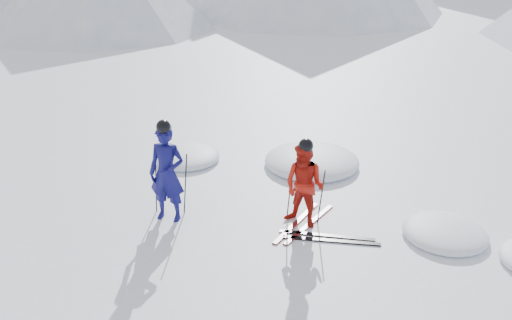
# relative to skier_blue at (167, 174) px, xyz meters

# --- Properties ---
(ground) EXTENTS (160.00, 160.00, 0.00)m
(ground) POSITION_rel_skier_blue_xyz_m (3.21, 0.09, -0.93)
(ground) COLOR white
(ground) RESTS_ON ground
(skier_blue) EXTENTS (0.69, 0.46, 1.86)m
(skier_blue) POSITION_rel_skier_blue_xyz_m (0.00, 0.00, 0.00)
(skier_blue) COLOR #0F0E55
(skier_blue) RESTS_ON ground
(skier_red) EXTENTS (0.93, 0.83, 1.59)m
(skier_red) POSITION_rel_skier_blue_xyz_m (2.48, 0.34, -0.13)
(skier_red) COLOR #AE170D
(skier_red) RESTS_ON ground
(pole_blue_left) EXTENTS (0.12, 0.09, 1.23)m
(pole_blue_left) POSITION_rel_skier_blue_xyz_m (-0.30, 0.15, -0.31)
(pole_blue_left) COLOR black
(pole_blue_left) RESTS_ON ground
(pole_blue_right) EXTENTS (0.12, 0.07, 1.24)m
(pole_blue_right) POSITION_rel_skier_blue_xyz_m (0.25, 0.25, -0.31)
(pole_blue_right) COLOR black
(pole_blue_right) RESTS_ON ground
(pole_red_left) EXTENTS (0.11, 0.09, 1.06)m
(pole_red_left) POSITION_rel_skier_blue_xyz_m (2.18, 0.59, -0.40)
(pole_red_left) COLOR black
(pole_red_left) RESTS_ON ground
(pole_red_right) EXTENTS (0.11, 0.08, 1.06)m
(pole_red_right) POSITION_rel_skier_blue_xyz_m (2.78, 0.49, -0.40)
(pole_red_right) COLOR black
(pole_red_right) RESTS_ON ground
(ski_worn_left) EXTENTS (0.60, 1.65, 0.03)m
(ski_worn_left) POSITION_rel_skier_blue_xyz_m (2.36, 0.34, -0.91)
(ski_worn_left) COLOR black
(ski_worn_left) RESTS_ON ground
(ski_worn_right) EXTENTS (0.71, 1.61, 0.03)m
(ski_worn_right) POSITION_rel_skier_blue_xyz_m (2.60, 0.34, -0.91)
(ski_worn_right) COLOR black
(ski_worn_right) RESTS_ON ground
(ski_loose_a) EXTENTS (1.70, 0.16, 0.03)m
(ski_loose_a) POSITION_rel_skier_blue_xyz_m (2.96, 0.01, -0.91)
(ski_loose_a) COLOR black
(ski_loose_a) RESTS_ON ground
(ski_loose_b) EXTENTS (1.70, 0.22, 0.03)m
(ski_loose_b) POSITION_rel_skier_blue_xyz_m (3.06, -0.14, -0.91)
(ski_loose_b) COLOR black
(ski_loose_b) RESTS_ON ground
(snow_lumps) EXTENTS (8.58, 4.84, 0.48)m
(snow_lumps) POSITION_rel_skier_blue_xyz_m (2.69, 2.16, -0.93)
(snow_lumps) COLOR white
(snow_lumps) RESTS_ON ground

